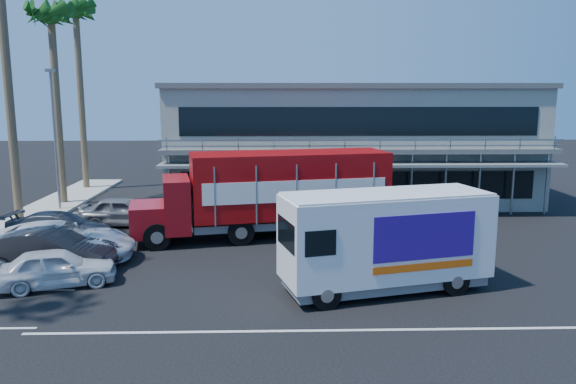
{
  "coord_description": "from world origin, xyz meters",
  "views": [
    {
      "loc": [
        -1.83,
        -21.2,
        6.77
      ],
      "look_at": [
        -1.15,
        4.0,
        2.3
      ],
      "focal_mm": 35.0,
      "sensor_mm": 36.0,
      "label": 1
    }
  ],
  "objects_px": {
    "white_van": "(385,239)",
    "red_truck": "(273,191)",
    "parked_car_a": "(56,268)",
    "parked_car_b": "(50,251)"
  },
  "relations": [
    {
      "from": "red_truck",
      "to": "parked_car_b",
      "type": "relative_size",
      "value": 2.45
    },
    {
      "from": "parked_car_a",
      "to": "white_van",
      "type": "bearing_deg",
      "value": -112.31
    },
    {
      "from": "red_truck",
      "to": "parked_car_a",
      "type": "relative_size",
      "value": 3.01
    },
    {
      "from": "red_truck",
      "to": "parked_car_a",
      "type": "distance_m",
      "value": 10.37
    },
    {
      "from": "parked_car_a",
      "to": "parked_car_b",
      "type": "distance_m",
      "value": 1.86
    },
    {
      "from": "white_van",
      "to": "parked_car_b",
      "type": "xyz_separation_m",
      "value": [
        -12.33,
        2.38,
        -1.01
      ]
    },
    {
      "from": "white_van",
      "to": "parked_car_b",
      "type": "bearing_deg",
      "value": 154.63
    },
    {
      "from": "red_truck",
      "to": "parked_car_b",
      "type": "height_order",
      "value": "red_truck"
    },
    {
      "from": "parked_car_a",
      "to": "parked_car_b",
      "type": "bearing_deg",
      "value": 7.89
    },
    {
      "from": "white_van",
      "to": "red_truck",
      "type": "bearing_deg",
      "value": 102.56
    }
  ]
}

